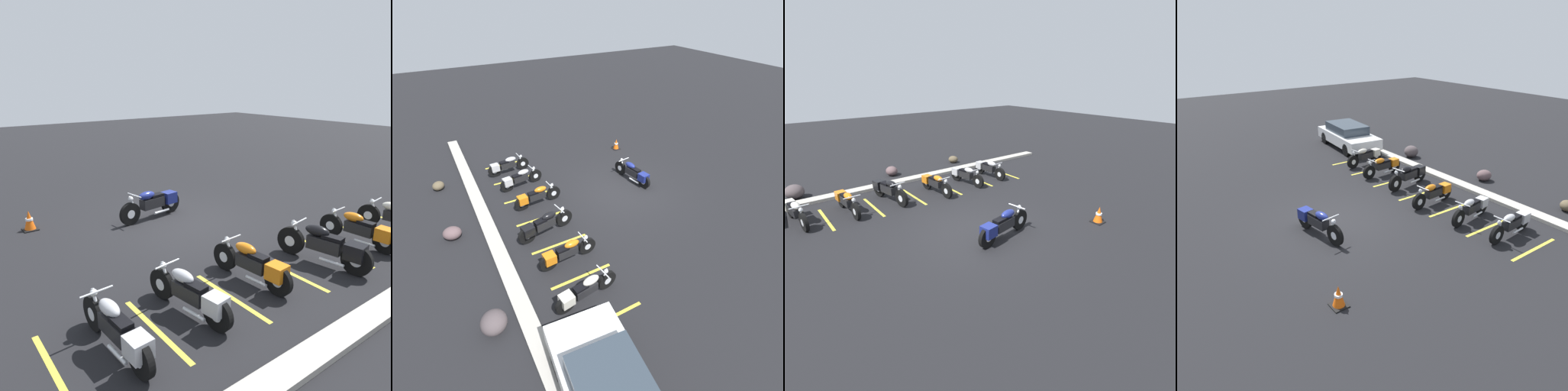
# 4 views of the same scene
# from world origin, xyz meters

# --- Properties ---
(ground) EXTENTS (60.00, 60.00, 0.00)m
(ground) POSITION_xyz_m (0.00, 0.00, 0.00)
(ground) COLOR black
(motorcycle_navy_featured) EXTENTS (2.23, 0.72, 0.88)m
(motorcycle_navy_featured) POSITION_xyz_m (0.41, -0.88, 0.47)
(motorcycle_navy_featured) COLOR black
(motorcycle_navy_featured) RESTS_ON ground
(parked_bike_1) EXTENTS (0.58, 2.08, 0.82)m
(parked_bike_1) POSITION_xyz_m (-2.69, 4.11, 0.43)
(parked_bike_1) COLOR black
(parked_bike_1) RESTS_ON ground
(parked_bike_2) EXTENTS (0.76, 2.25, 0.89)m
(parked_bike_2) POSITION_xyz_m (-1.06, 4.23, 0.47)
(parked_bike_2) COLOR black
(parked_bike_2) RESTS_ON ground
(parked_bike_3) EXTENTS (0.58, 2.06, 0.81)m
(parked_bike_3) POSITION_xyz_m (0.84, 3.81, 0.43)
(parked_bike_3) COLOR black
(parked_bike_3) RESTS_ON ground
(parked_bike_4) EXTENTS (0.65, 2.03, 0.80)m
(parked_bike_4) POSITION_xyz_m (2.54, 3.96, 0.43)
(parked_bike_4) COLOR black
(parked_bike_4) RESTS_ON ground
(parked_bike_5) EXTENTS (0.57, 2.05, 0.80)m
(parked_bike_5) POSITION_xyz_m (4.03, 4.11, 0.43)
(parked_bike_5) COLOR black
(parked_bike_5) RESTS_ON ground
(concrete_curb) EXTENTS (18.00, 0.50, 0.12)m
(concrete_curb) POSITION_xyz_m (0.00, 5.96, 0.06)
(concrete_curb) COLOR #A8A399
(concrete_curb) RESTS_ON ground
(traffic_cone) EXTENTS (0.40, 0.40, 0.57)m
(traffic_cone) POSITION_xyz_m (3.75, -2.09, 0.27)
(traffic_cone) COLOR black
(traffic_cone) RESTS_ON ground
(stall_line_1) EXTENTS (0.10, 2.10, 0.00)m
(stall_line_1) POSITION_xyz_m (-3.50, 3.94, 0.00)
(stall_line_1) COLOR gold
(stall_line_1) RESTS_ON ground
(stall_line_2) EXTENTS (0.10, 2.10, 0.00)m
(stall_line_2) POSITION_xyz_m (-1.81, 3.94, 0.00)
(stall_line_2) COLOR gold
(stall_line_2) RESTS_ON ground
(stall_line_3) EXTENTS (0.10, 2.10, 0.00)m
(stall_line_3) POSITION_xyz_m (-0.11, 3.94, 0.00)
(stall_line_3) COLOR gold
(stall_line_3) RESTS_ON ground
(stall_line_4) EXTENTS (0.10, 2.10, 0.00)m
(stall_line_4) POSITION_xyz_m (1.58, 3.94, 0.00)
(stall_line_4) COLOR gold
(stall_line_4) RESTS_ON ground
(stall_line_5) EXTENTS (0.10, 2.10, 0.00)m
(stall_line_5) POSITION_xyz_m (3.28, 3.94, 0.00)
(stall_line_5) COLOR gold
(stall_line_5) RESTS_ON ground
(stall_line_6) EXTENTS (0.10, 2.10, 0.00)m
(stall_line_6) POSITION_xyz_m (4.97, 3.94, 0.00)
(stall_line_6) COLOR gold
(stall_line_6) RESTS_ON ground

